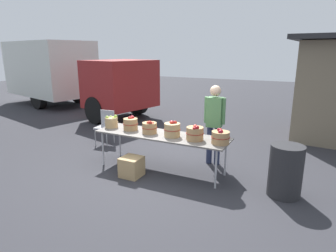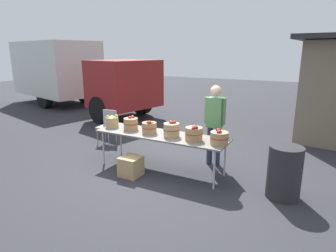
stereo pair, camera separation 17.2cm
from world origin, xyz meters
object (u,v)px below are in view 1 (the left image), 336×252
at_px(market_table, 161,136).
at_px(folding_chair, 106,124).
at_px(apple_basket_red_3, 195,133).
at_px(apple_basket_red_1, 150,127).
at_px(trash_barrel, 286,171).
at_px(produce_crate, 132,167).
at_px(box_truck, 63,72).
at_px(apple_basket_red_0, 131,124).
at_px(apple_basket_red_4, 220,137).
at_px(vendor_adult, 214,119).
at_px(apple_basket_red_2, 172,129).
at_px(apple_basket_green_0, 111,122).

height_order(market_table, folding_chair, folding_chair).
xyz_separation_m(apple_basket_red_3, folding_chair, (-2.84, 0.96, -0.37)).
height_order(apple_basket_red_1, trash_barrel, apple_basket_red_1).
distance_m(market_table, produce_crate, 0.83).
distance_m(market_table, box_truck, 8.10).
height_order(folding_chair, trash_barrel, trash_barrel).
bearing_deg(apple_basket_red_1, folding_chair, 153.22).
distance_m(box_truck, produce_crate, 8.16).
xyz_separation_m(apple_basket_red_0, box_truck, (-6.17, 4.19, 0.61)).
xyz_separation_m(apple_basket_red_4, produce_crate, (-1.58, -0.48, -0.68)).
bearing_deg(produce_crate, vendor_adult, 48.12).
relative_size(apple_basket_red_2, box_truck, 0.04).
bearing_deg(folding_chair, apple_basket_red_2, -27.04).
relative_size(apple_basket_green_0, vendor_adult, 0.17).
xyz_separation_m(vendor_adult, produce_crate, (-1.19, -1.33, -0.80)).
height_order(apple_basket_red_0, produce_crate, apple_basket_red_0).
bearing_deg(trash_barrel, folding_chair, 168.13).
height_order(apple_basket_green_0, trash_barrel, apple_basket_green_0).
distance_m(apple_basket_red_3, trash_barrel, 1.65).
relative_size(apple_basket_red_3, apple_basket_red_4, 1.00).
xyz_separation_m(market_table, apple_basket_red_4, (1.21, -0.05, 0.15)).
bearing_deg(trash_barrel, apple_basket_red_3, -179.12).
xyz_separation_m(apple_basket_red_0, produce_crate, (0.36, -0.54, -0.69)).
xyz_separation_m(apple_basket_red_2, folding_chair, (-2.37, 0.94, -0.38)).
bearing_deg(trash_barrel, apple_basket_red_1, -179.75).
height_order(apple_basket_green_0, apple_basket_red_1, apple_basket_red_1).
bearing_deg(box_truck, apple_basket_red_0, -20.78).
height_order(apple_basket_red_1, vendor_adult, vendor_adult).
xyz_separation_m(apple_basket_red_0, vendor_adult, (1.55, 0.79, 0.11)).
bearing_deg(apple_basket_green_0, folding_chair, 134.77).
bearing_deg(apple_basket_red_2, folding_chair, 158.36).
height_order(apple_basket_red_3, trash_barrel, apple_basket_red_3).
bearing_deg(vendor_adult, apple_basket_green_0, 17.92).
height_order(apple_basket_green_0, produce_crate, apple_basket_green_0).
bearing_deg(apple_basket_red_4, produce_crate, -163.10).
relative_size(apple_basket_red_3, box_truck, 0.04).
height_order(apple_basket_red_3, box_truck, box_truck).
distance_m(vendor_adult, produce_crate, 1.95).
bearing_deg(market_table, apple_basket_red_2, -7.78).
height_order(apple_basket_red_3, apple_basket_red_4, apple_basket_red_3).
distance_m(apple_basket_red_0, vendor_adult, 1.74).
bearing_deg(trash_barrel, apple_basket_red_4, -178.97).
xyz_separation_m(apple_basket_red_0, apple_basket_red_4, (1.94, -0.06, -0.01)).
distance_m(apple_basket_red_1, trash_barrel, 2.60).
distance_m(apple_basket_red_1, vendor_adult, 1.36).
distance_m(apple_basket_red_2, vendor_adult, 1.01).
height_order(apple_basket_red_1, folding_chair, apple_basket_red_1).
height_order(apple_basket_red_1, apple_basket_red_2, apple_basket_red_2).
bearing_deg(folding_chair, apple_basket_red_4, -21.40).
bearing_deg(produce_crate, apple_basket_red_0, 123.61).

